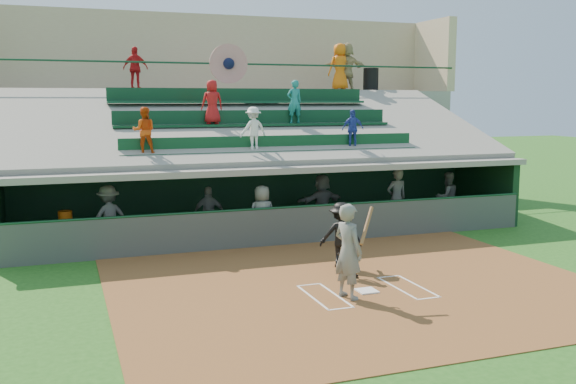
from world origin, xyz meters
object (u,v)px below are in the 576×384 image
object	(u,v)px
water_cooler	(65,218)
catcher	(348,256)
home_plate	(367,291)
white_table	(66,237)
batter_at_plate	(348,251)
trash_bin	(371,80)

from	to	relation	value
water_cooler	catcher	bearing A→B (deg)	-39.46
catcher	water_cooler	world-z (taller)	water_cooler
catcher	home_plate	bearing A→B (deg)	100.08
home_plate	white_table	size ratio (longest dim) A/B	0.52
batter_at_plate	water_cooler	size ratio (longest dim) A/B	5.40
batter_at_plate	water_cooler	xyz separation A→B (m)	(-5.61, 6.64, -0.09)
batter_at_plate	trash_bin	bearing A→B (deg)	61.52
home_plate	trash_bin	bearing A→B (deg)	63.08
catcher	trash_bin	bearing A→B (deg)	-104.44
home_plate	white_table	bearing A→B (deg)	134.37
water_cooler	trash_bin	world-z (taller)	trash_bin
home_plate	white_table	world-z (taller)	white_table
catcher	batter_at_plate	bearing A→B (deg)	79.40
home_plate	catcher	size ratio (longest dim) A/B	0.41
catcher	white_table	size ratio (longest dim) A/B	1.27
water_cooler	trash_bin	xyz separation A→B (m)	(12.65, 6.35, 4.13)
home_plate	trash_bin	distance (m)	15.13
batter_at_plate	catcher	size ratio (longest dim) A/B	1.94
water_cooler	trash_bin	bearing A→B (deg)	26.66
catcher	white_table	bearing A→B (deg)	-24.88
home_plate	catcher	bearing A→B (deg)	85.62
white_table	catcher	bearing A→B (deg)	-33.59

